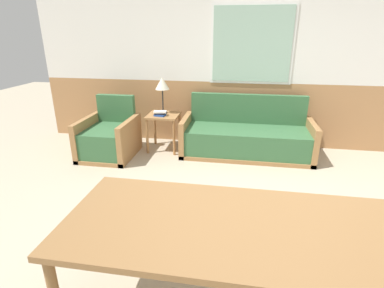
# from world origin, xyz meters

# --- Properties ---
(ground_plane) EXTENTS (16.00, 16.00, 0.00)m
(ground_plane) POSITION_xyz_m (0.00, 0.00, 0.00)
(ground_plane) COLOR #B2A58C
(wall_back) EXTENTS (7.20, 0.09, 2.70)m
(wall_back) POSITION_xyz_m (-0.00, 2.63, 1.36)
(wall_back) COLOR #AD7A4C
(wall_back) RESTS_ON ground_plane
(couch) EXTENTS (1.97, 0.77, 0.88)m
(couch) POSITION_xyz_m (-0.09, 2.14, 0.27)
(couch) COLOR #9E7042
(couch) RESTS_ON ground_plane
(armchair) EXTENTS (0.76, 0.85, 0.87)m
(armchair) POSITION_xyz_m (-2.16, 1.75, 0.27)
(armchair) COLOR #9E7042
(armchair) RESTS_ON ground_plane
(side_table) EXTENTS (0.49, 0.49, 0.58)m
(side_table) POSITION_xyz_m (-1.40, 2.13, 0.47)
(side_table) COLOR #9E7042
(side_table) RESTS_ON ground_plane
(table_lamp) EXTENTS (0.22, 0.22, 0.57)m
(table_lamp) POSITION_xyz_m (-1.42, 2.22, 1.04)
(table_lamp) COLOR #262628
(table_lamp) RESTS_ON side_table
(book_stack) EXTENTS (0.21, 0.17, 0.07)m
(book_stack) POSITION_xyz_m (-1.43, 2.05, 0.62)
(book_stack) COLOR #234799
(book_stack) RESTS_ON side_table
(dining_table) EXTENTS (2.19, 0.91, 0.73)m
(dining_table) POSITION_xyz_m (-0.14, -0.76, 0.67)
(dining_table) COLOR olive
(dining_table) RESTS_ON ground_plane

